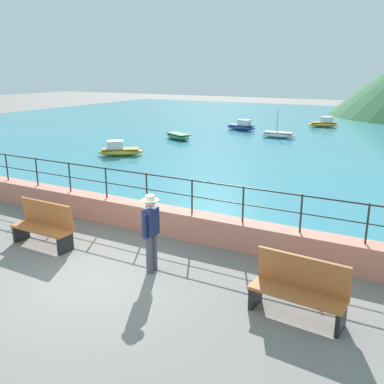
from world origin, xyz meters
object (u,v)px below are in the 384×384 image
Objects in this scene: bench_main at (44,224)px; boat_1 at (242,126)px; person_walking at (151,230)px; bollard at (31,210)px; boat_4 at (178,136)px; bench_far at (299,287)px; boat_2 at (120,150)px; boat_5 at (278,135)px; boat_0 at (324,123)px.

boat_1 is at bearing 99.77° from bench_main.
person_walking is 5.22m from bollard.
boat_1 is at bearing 72.41° from boat_4.
boat_4 is (-8.85, 16.02, -0.72)m from person_walking.
bench_far is 8.46m from bollard.
boat_5 is (5.22, 9.67, -0.07)m from boat_2.
bench_far is at bearing -3.51° from person_walking.
boat_2 is at bearing -88.96° from boat_4.
boat_2 is at bearing 118.82° from bench_main.
bench_main is 3.23m from person_walking.
person_walking is 0.72× the size of boat_0.
bench_main is 17.06m from boat_4.
bench_main is at bearing -70.64° from boat_4.
boat_2 is 10.99m from boat_5.
boat_5 is (5.33, 3.66, 0.01)m from boat_4.
person_walking is at bearing -79.84° from boat_5.
boat_2 is 6.02m from boat_4.
boat_1 is (-1.93, 20.81, 0.03)m from bollard.
boat_4 is at bearing -121.99° from boat_0.
boat_5 is at bearing -32.90° from boat_1.
bollard is 15.39m from boat_4.
person_walking reaches higher than bench_far.
boat_1 is at bearing -135.16° from boat_0.
person_walking is at bearing -85.29° from boat_0.
boat_1 is 6.18m from boat_4.
boat_5 is at bearing 85.29° from bollard.
boat_4 is (-6.65, -10.65, -0.07)m from boat_0.
boat_5 is at bearing 90.95° from bench_main.
boat_5 is at bearing 34.47° from boat_4.
bench_far is 0.99× the size of person_walking.
boat_4 is at bearing 104.28° from bollard.
bench_main is 11.50m from boat_2.
boat_1 is (-6.98, 21.91, -0.65)m from person_walking.
bench_main is at bearing -61.18° from boat_2.
boat_4 is (-1.87, -5.89, -0.07)m from boat_1.
person_walking reaches higher than bench_main.
bench_main is at bearing -89.05° from boat_5.
boat_5 is (3.46, -2.24, -0.07)m from boat_1.
boat_1 is (-3.79, 21.98, -0.23)m from bench_main.
person_walking is 26.77m from boat_0.
boat_0 and boat_2 have the same top height.
boat_0 is (-2.20, 26.67, -0.65)m from person_walking.
bench_main is 0.71× the size of boat_1.
boat_0 is 0.99× the size of boat_4.
boat_2 reaches higher than bollard.
bollard is 0.25× the size of boat_5.
bench_main is 6.50m from bench_far.
bench_far is 0.75× the size of boat_5.
bench_far is 15.79m from boat_2.
boat_5 reaches higher than boat_0.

